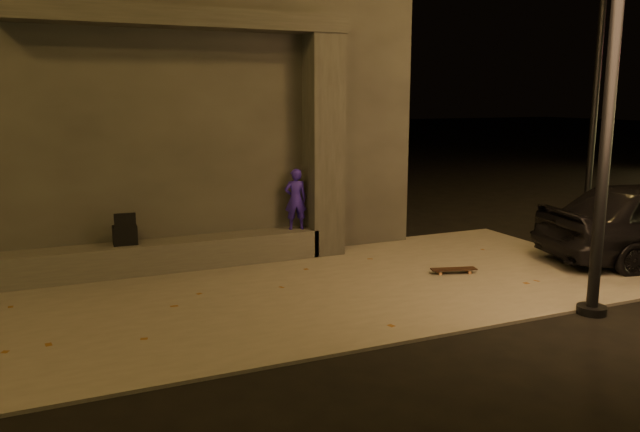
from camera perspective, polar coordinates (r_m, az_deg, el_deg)
name	(u,v)px	position (r m, az deg, el deg)	size (l,w,h in m)	color
ground	(321,351)	(6.76, 0.11, -12.25)	(120.00, 120.00, 0.00)	black
sidewalk	(261,295)	(8.50, -5.40, -7.24)	(11.00, 4.40, 0.04)	#67625A
building	(130,99)	(12.27, -16.96, 10.17)	(9.00, 5.10, 5.22)	#363431
ledge	(128,259)	(9.78, -17.12, -3.77)	(6.00, 0.55, 0.45)	#4D4A45
column	(323,147)	(10.37, 0.30, 6.35)	(0.55, 0.55, 3.60)	#363431
canopy	(185,18)	(9.76, -12.25, 17.24)	(5.00, 0.70, 0.28)	#363431
skateboarder	(296,199)	(10.28, -2.25, 1.55)	(0.37, 0.24, 1.01)	#2B19A3
backpack	(125,233)	(9.69, -17.40, -1.53)	(0.36, 0.24, 0.49)	black
skateboard	(454,269)	(9.61, 12.13, -4.80)	(0.71, 0.35, 0.08)	black
street_lamp_2	(602,13)	(14.87, 24.40, 16.53)	(0.36, 0.36, 7.74)	black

